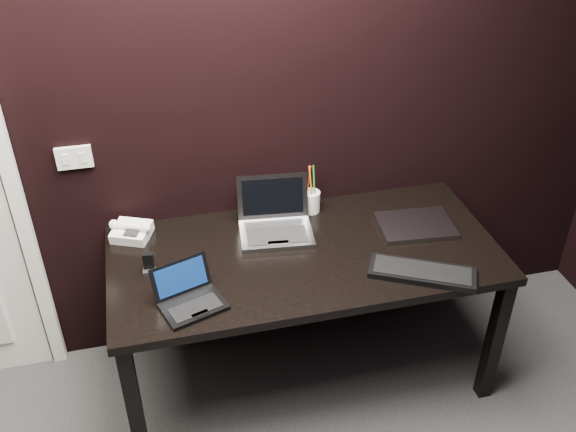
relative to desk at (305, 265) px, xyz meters
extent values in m
plane|color=black|center=(-0.30, 0.40, 0.64)|extent=(4.00, 0.00, 4.00)
cube|color=white|center=(-1.18, 0.37, 0.36)|extent=(0.06, 0.05, 2.11)
cube|color=silver|center=(-0.92, 0.39, 0.46)|extent=(0.15, 0.02, 0.10)
cube|color=silver|center=(-0.95, 0.38, 0.46)|extent=(0.03, 0.01, 0.05)
cube|color=silver|center=(-0.88, 0.38, 0.46)|extent=(0.03, 0.01, 0.05)
cube|color=black|center=(0.00, 0.00, 0.06)|extent=(1.70, 0.80, 0.04)
cube|color=black|center=(-0.80, -0.35, -0.31)|extent=(0.06, 0.06, 0.70)
cube|color=black|center=(0.80, -0.35, -0.31)|extent=(0.06, 0.06, 0.70)
cube|color=black|center=(-0.80, 0.35, -0.31)|extent=(0.06, 0.06, 0.70)
cube|color=black|center=(0.80, 0.35, -0.31)|extent=(0.06, 0.06, 0.70)
cube|color=black|center=(-0.52, -0.25, 0.09)|extent=(0.28, 0.23, 0.02)
cube|color=black|center=(-0.51, -0.27, 0.10)|extent=(0.21, 0.15, 0.00)
cube|color=black|center=(-0.50, -0.31, 0.10)|extent=(0.07, 0.05, 0.00)
cube|color=black|center=(-0.55, -0.15, 0.16)|extent=(0.24, 0.12, 0.14)
cube|color=#091C47|center=(-0.55, -0.16, 0.16)|extent=(0.21, 0.10, 0.11)
cube|color=gray|center=(-0.10, 0.14, 0.09)|extent=(0.35, 0.27, 0.02)
cube|color=black|center=(-0.10, 0.11, 0.10)|extent=(0.28, 0.16, 0.00)
cube|color=#95969A|center=(-0.11, 0.05, 0.10)|extent=(0.09, 0.05, 0.00)
cube|color=gray|center=(-0.08, 0.29, 0.20)|extent=(0.33, 0.10, 0.20)
cube|color=black|center=(-0.08, 0.28, 0.20)|extent=(0.28, 0.08, 0.17)
cube|color=black|center=(0.43, -0.27, 0.09)|extent=(0.46, 0.33, 0.02)
cube|color=black|center=(0.43, -0.27, 0.10)|extent=(0.41, 0.29, 0.00)
cube|color=gray|center=(0.54, 0.06, 0.09)|extent=(0.36, 0.27, 0.02)
cube|color=white|center=(-0.73, 0.29, 0.10)|extent=(0.21, 0.20, 0.07)
cylinder|color=white|center=(-0.73, 0.28, 0.14)|extent=(0.15, 0.09, 0.03)
sphere|color=white|center=(-0.80, 0.31, 0.14)|extent=(0.06, 0.06, 0.04)
sphere|color=white|center=(-0.66, 0.25, 0.14)|extent=(0.06, 0.06, 0.04)
cube|color=black|center=(-0.73, 0.24, 0.13)|extent=(0.07, 0.07, 0.01)
cube|color=black|center=(-0.67, 0.02, 0.12)|extent=(0.05, 0.03, 0.09)
cube|color=black|center=(-0.67, 0.01, 0.09)|extent=(0.06, 0.04, 0.02)
cylinder|color=white|center=(0.11, 0.31, 0.13)|extent=(0.10, 0.10, 0.10)
cylinder|color=#CE4013|center=(0.10, 0.32, 0.25)|extent=(0.02, 0.03, 0.16)
cylinder|color=#238124|center=(0.12, 0.30, 0.25)|extent=(0.01, 0.03, 0.16)
cylinder|color=black|center=(0.12, 0.32, 0.25)|extent=(0.01, 0.02, 0.16)
cylinder|color=#D56014|center=(0.10, 0.30, 0.25)|extent=(0.02, 0.04, 0.16)
camera|label=1|loc=(-0.60, -2.16, 1.77)|focal=40.00mm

